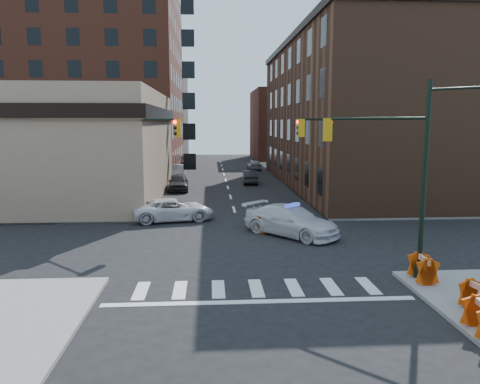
{
  "coord_description": "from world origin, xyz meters",
  "views": [
    {
      "loc": [
        -1.79,
        -24.38,
        6.5
      ],
      "look_at": [
        0.07,
        4.21,
        2.2
      ],
      "focal_mm": 35.0,
      "sensor_mm": 36.0,
      "label": 1
    }
  ],
  "objects": [
    {
      "name": "barricade_nw_b",
      "position": [
        -10.92,
        8.0,
        0.63
      ],
      "size": [
        1.39,
        0.91,
        0.96
      ],
      "primitive_type": null,
      "rotation": [
        0.0,
        0.0,
        0.23
      ],
      "color": "red",
      "rests_on": "sidewalk_nw"
    },
    {
      "name": "filler_nw",
      "position": [
        -16.0,
        62.0,
        8.0
      ],
      "size": [
        20.0,
        18.0,
        16.0
      ],
      "primitive_type": "cube",
      "color": "brown",
      "rests_on": "ground"
    },
    {
      "name": "police_car",
      "position": [
        2.87,
        1.8,
        0.86
      ],
      "size": [
        5.82,
        5.96,
        1.72
      ],
      "primitive_type": "imported",
      "rotation": [
        0.0,
        0.0,
        0.76
      ],
      "color": "silver",
      "rests_on": "ground"
    },
    {
      "name": "parked_car_enear",
      "position": [
        2.5,
        24.86,
        0.7
      ],
      "size": [
        1.65,
        4.32,
        1.41
      ],
      "primitive_type": "imported",
      "rotation": [
        0.0,
        0.0,
        3.1
      ],
      "color": "black",
      "rests_on": "ground"
    },
    {
      "name": "parked_car_wnear",
      "position": [
        -4.81,
        20.18,
        0.8
      ],
      "size": [
        2.09,
        4.77,
        1.6
      ],
      "primitive_type": "imported",
      "rotation": [
        0.0,
        0.0,
        0.05
      ],
      "color": "black",
      "rests_on": "ground"
    },
    {
      "name": "signal_pole_nw",
      "position": [
        -5.85,
        5.34,
        4.34
      ],
      "size": [
        3.58,
        3.67,
        8.0
      ],
      "rotation": [
        0.0,
        0.0,
        -0.79
      ],
      "color": "black",
      "rests_on": "sidewalk_nw"
    },
    {
      "name": "signal_pole_ne",
      "position": [
        5.84,
        5.35,
        4.34
      ],
      "size": [
        3.67,
        3.58,
        8.0
      ],
      "rotation": [
        0.0,
        0.0,
        -2.36
      ],
      "color": "black",
      "rests_on": "sidewalk_ne"
    },
    {
      "name": "parked_car_efar",
      "position": [
        4.28,
        39.3,
        0.72
      ],
      "size": [
        1.8,
        4.24,
        1.43
      ],
      "primitive_type": "imported",
      "rotation": [
        0.0,
        0.0,
        3.17
      ],
      "color": "gray",
      "rests_on": "ground"
    },
    {
      "name": "signal_pole_se",
      "position": [
        6.04,
        -5.52,
        4.61
      ],
      "size": [
        5.4,
        5.27,
        8.0
      ],
      "rotation": [
        0.0,
        0.0,
        2.36
      ],
      "color": "black",
      "rests_on": "sidewalk_se"
    },
    {
      "name": "ground",
      "position": [
        0.0,
        0.0,
        0.0
      ],
      "size": [
        140.0,
        140.0,
        0.0
      ],
      "primitive_type": "plane",
      "color": "black",
      "rests_on": "ground"
    },
    {
      "name": "barricade_nw_a",
      "position": [
        -7.57,
        7.1,
        0.6
      ],
      "size": [
        1.26,
        0.76,
        0.89
      ],
      "primitive_type": null,
      "rotation": [
        0.0,
        0.0,
        -0.15
      ],
      "color": "#D35B09",
      "rests_on": "sidewalk_nw"
    },
    {
      "name": "barrel_bank",
      "position": [
        -5.5,
        8.07,
        0.49
      ],
      "size": [
        0.64,
        0.64,
        0.97
      ],
      "primitive_type": "cylinder",
      "rotation": [
        0.0,
        0.0,
        0.19
      ],
      "color": "red",
      "rests_on": "ground"
    },
    {
      "name": "filler_ne",
      "position": [
        14.0,
        58.0,
        6.0
      ],
      "size": [
        16.0,
        16.0,
        12.0
      ],
      "primitive_type": "cube",
      "color": "brown",
      "rests_on": "ground"
    },
    {
      "name": "parked_car_wfar",
      "position": [
        -5.5,
        29.26,
        0.82
      ],
      "size": [
        1.77,
        5.02,
        1.65
      ],
      "primitive_type": "imported",
      "rotation": [
        0.0,
        0.0,
        0.0
      ],
      "color": "#93959B",
      "rests_on": "ground"
    },
    {
      "name": "parked_car_wdeep",
      "position": [
        -5.5,
        45.77,
        0.69
      ],
      "size": [
        2.55,
        4.95,
        1.37
      ],
      "primitive_type": "imported",
      "rotation": [
        0.0,
        0.0,
        -0.14
      ],
      "color": "black",
      "rests_on": "ground"
    },
    {
      "name": "sidewalk_ne",
      "position": [
        23.0,
        32.75,
        0.07
      ],
      "size": [
        34.0,
        54.5,
        0.15
      ],
      "primitive_type": "cube",
      "color": "gray",
      "rests_on": "ground"
    },
    {
      "name": "sidewalk_nw",
      "position": [
        -23.0,
        32.75,
        0.07
      ],
      "size": [
        34.0,
        54.5,
        0.15
      ],
      "primitive_type": "cube",
      "color": "gray",
      "rests_on": "ground"
    },
    {
      "name": "pedestrian_c",
      "position": [
        -13.0,
        8.27,
        1.13
      ],
      "size": [
        1.22,
        1.01,
        1.95
      ],
      "primitive_type": "imported",
      "rotation": [
        0.0,
        0.0,
        0.56
      ],
      "color": "#1F222F",
      "rests_on": "sidewalk_nw"
    },
    {
      "name": "tree_ne_far",
      "position": [
        7.5,
        34.0,
        3.49
      ],
      "size": [
        3.0,
        3.0,
        4.85
      ],
      "color": "black",
      "rests_on": "sidewalk_ne"
    },
    {
      "name": "barrel_road",
      "position": [
        1.24,
        2.33,
        0.53
      ],
      "size": [
        0.77,
        0.77,
        1.06
      ],
      "primitive_type": "cylinder",
      "rotation": [
        0.0,
        0.0,
        -0.38
      ],
      "color": "#C64509",
      "rests_on": "ground"
    },
    {
      "name": "barricade_se_a",
      "position": [
        6.73,
        -6.8,
        0.67
      ],
      "size": [
        0.81,
        1.43,
        1.03
      ],
      "primitive_type": null,
      "rotation": [
        0.0,
        0.0,
        1.48
      ],
      "color": "#CE4009",
      "rests_on": "sidewalk_se"
    },
    {
      "name": "pickup",
      "position": [
        -4.25,
        6.32,
        0.74
      ],
      "size": [
        5.76,
        3.6,
        1.49
      ],
      "primitive_type": "imported",
      "rotation": [
        0.0,
        0.0,
        1.8
      ],
      "color": "silver",
      "rests_on": "ground"
    },
    {
      "name": "barricade_se_c",
      "position": [
        7.22,
        -9.92,
        0.63
      ],
      "size": [
        0.84,
        1.37,
        0.96
      ],
      "primitive_type": null,
      "rotation": [
        0.0,
        0.0,
        1.73
      ],
      "color": "orange",
      "rests_on": "sidewalk_se"
    },
    {
      "name": "pedestrian_a",
      "position": [
        -6.84,
        6.0,
        1.03
      ],
      "size": [
        0.73,
        0.58,
        1.77
      ],
      "primitive_type": "imported",
      "rotation": [
        0.0,
        0.0,
        -0.27
      ],
      "color": "black",
      "rests_on": "sidewalk_nw"
    },
    {
      "name": "pedestrian_b",
      "position": [
        -10.4,
        8.62,
        1.14
      ],
      "size": [
        1.01,
        0.8,
        1.99
      ],
      "primitive_type": "imported",
      "rotation": [
        0.0,
        0.0,
        -0.05
      ],
      "color": "black",
      "rests_on": "sidewalk_nw"
    },
    {
      "name": "tree_ne_near",
      "position": [
        7.5,
        26.0,
        3.49
      ],
      "size": [
        3.0,
        3.0,
        4.85
      ],
      "color": "black",
      "rests_on": "sidewalk_ne"
    },
    {
      "name": "bank_building",
      "position": [
        -17.0,
        16.5,
        4.5
      ],
      "size": [
        22.0,
        22.0,
        9.0
      ],
      "primitive_type": "cube",
      "color": "#917A5F",
      "rests_on": "ground"
    },
    {
      "name": "apartment_block",
      "position": [
        -18.5,
        40.0,
        12.0
      ],
      "size": [
        25.0,
        25.0,
        24.0
      ],
      "primitive_type": "cube",
      "color": "brown",
      "rests_on": "ground"
    },
    {
      "name": "commercial_row_ne",
      "position": [
        13.0,
        22.5,
        7.0
      ],
      "size": [
        14.0,
        34.0,
        14.0
      ],
      "primitive_type": "cube",
      "color": "#533321",
      "rests_on": "ground"
    }
  ]
}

